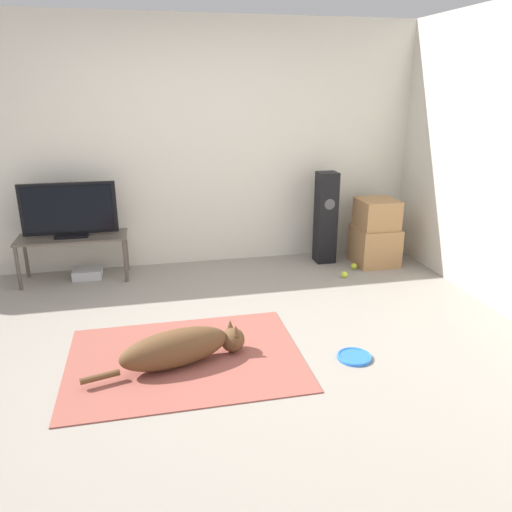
# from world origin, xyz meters

# --- Properties ---
(ground_plane) EXTENTS (12.00, 12.00, 0.00)m
(ground_plane) POSITION_xyz_m (0.00, 0.00, 0.00)
(ground_plane) COLOR gray
(wall_back) EXTENTS (8.00, 0.06, 2.55)m
(wall_back) POSITION_xyz_m (0.00, 2.10, 1.27)
(wall_back) COLOR beige
(wall_back) RESTS_ON ground_plane
(area_rug) EXTENTS (1.67, 1.23, 0.01)m
(area_rug) POSITION_xyz_m (-0.17, -0.04, 0.01)
(area_rug) COLOR #934C42
(area_rug) RESTS_ON ground_plane
(dog) EXTENTS (1.14, 0.43, 0.27)m
(dog) POSITION_xyz_m (-0.20, -0.11, 0.14)
(dog) COLOR brown
(dog) RESTS_ON area_rug
(frisbee) EXTENTS (0.25, 0.25, 0.03)m
(frisbee) POSITION_xyz_m (1.03, -0.29, 0.01)
(frisbee) COLOR blue
(frisbee) RESTS_ON ground_plane
(cardboard_box_lower) EXTENTS (0.44, 0.46, 0.41)m
(cardboard_box_lower) POSITION_xyz_m (2.05, 1.59, 0.21)
(cardboard_box_lower) COLOR #A87A4C
(cardboard_box_lower) RESTS_ON ground_plane
(cardboard_box_upper) EXTENTS (0.40, 0.41, 0.31)m
(cardboard_box_upper) POSITION_xyz_m (2.05, 1.60, 0.57)
(cardboard_box_upper) COLOR #A87A4C
(cardboard_box_upper) RESTS_ON cardboard_box_lower
(floor_speaker) EXTENTS (0.21, 0.21, 1.00)m
(floor_speaker) POSITION_xyz_m (1.54, 1.78, 0.50)
(floor_speaker) COLOR black
(floor_speaker) RESTS_ON ground_plane
(tv_stand) EXTENTS (1.05, 0.41, 0.46)m
(tv_stand) POSITION_xyz_m (-1.12, 1.78, 0.40)
(tv_stand) COLOR brown
(tv_stand) RESTS_ON ground_plane
(tv) EXTENTS (0.90, 0.20, 0.54)m
(tv) POSITION_xyz_m (-1.12, 1.79, 0.72)
(tv) COLOR black
(tv) RESTS_ON tv_stand
(tennis_ball_by_boxes) EXTENTS (0.07, 0.07, 0.07)m
(tennis_ball_by_boxes) POSITION_xyz_m (1.76, 1.46, 0.03)
(tennis_ball_by_boxes) COLOR #C6E033
(tennis_ball_by_boxes) RESTS_ON ground_plane
(tennis_ball_near_speaker) EXTENTS (0.07, 0.07, 0.07)m
(tennis_ball_near_speaker) POSITION_xyz_m (1.57, 1.24, 0.03)
(tennis_ball_near_speaker) COLOR #C6E033
(tennis_ball_near_speaker) RESTS_ON ground_plane
(game_console) EXTENTS (0.29, 0.22, 0.10)m
(game_console) POSITION_xyz_m (-1.02, 1.81, 0.05)
(game_console) COLOR #B7B7BC
(game_console) RESTS_ON ground_plane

